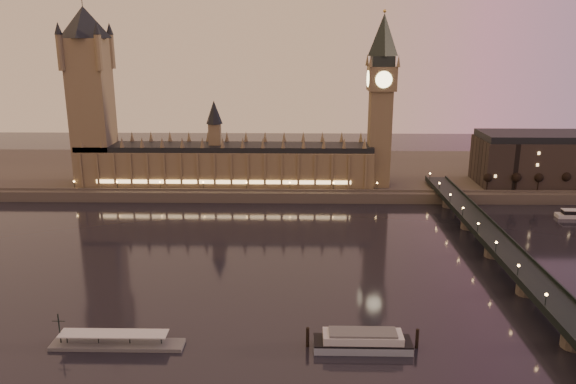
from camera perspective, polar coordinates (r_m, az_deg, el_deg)
ground at (r=236.37m, az=-0.21°, el=-8.14°), size 700.00×700.00×0.00m
far_embankment at (r=393.17m, az=4.70°, el=1.94°), size 560.00×130.00×6.00m
palace_of_westminster at (r=348.23m, az=-6.39°, el=3.28°), size 180.00×26.62×52.00m
victoria_tower at (r=361.04m, az=-19.48°, el=10.02°), size 31.68×31.68×118.00m
big_ben at (r=342.42m, az=9.46°, el=10.12°), size 17.68×17.68×104.00m
westminster_bridge at (r=249.68m, az=21.46°, el=-6.58°), size 13.20×260.00×15.30m
bare_tree_0 at (r=354.05m, az=19.77°, el=1.40°), size 5.40×5.40×10.97m
bare_tree_1 at (r=358.96m, az=21.96°, el=1.37°), size 5.40×5.40×10.97m
bare_tree_2 at (r=364.39m, az=24.09°, el=1.34°), size 5.40×5.40×10.97m
bare_tree_3 at (r=370.30m, az=26.16°, el=1.31°), size 5.40×5.40×10.97m
moored_barge at (r=183.39m, az=7.58°, el=-14.77°), size 35.47×8.79×6.50m
pontoon_pier at (r=191.72m, az=-17.00°, el=-14.46°), size 42.02×7.00×11.21m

